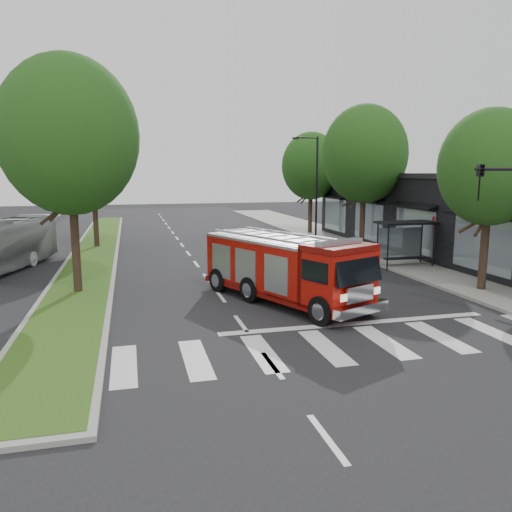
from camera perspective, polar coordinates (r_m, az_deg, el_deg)
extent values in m
plane|color=black|center=(17.87, -1.74, -7.74)|extent=(140.00, 140.00, 0.00)
cube|color=gray|center=(31.62, 16.75, -0.39)|extent=(5.00, 80.00, 0.15)
cube|color=gray|center=(35.13, -17.89, 0.50)|extent=(3.00, 50.00, 0.14)
cube|color=#294A15|center=(35.12, -17.89, 0.62)|extent=(2.60, 49.50, 0.02)
cube|color=black|center=(33.86, 23.51, 4.00)|extent=(8.00, 30.00, 5.00)
cylinder|color=black|center=(27.87, 14.84, 0.85)|extent=(0.08, 0.08, 2.50)
cylinder|color=black|center=(29.33, 19.63, 1.03)|extent=(0.08, 0.08, 2.50)
cylinder|color=black|center=(28.92, 13.69, 1.20)|extent=(0.08, 0.08, 2.50)
cylinder|color=black|center=(30.32, 18.37, 1.36)|extent=(0.08, 0.08, 2.50)
cube|color=black|center=(28.93, 16.80, 3.67)|extent=(3.20, 1.60, 0.12)
cube|color=#8C99A5|center=(29.67, 15.99, 1.41)|extent=(2.80, 0.04, 1.80)
cube|color=black|center=(29.19, 16.61, -0.24)|extent=(2.40, 0.40, 0.08)
cylinder|color=black|center=(24.30, 24.60, 0.54)|extent=(0.36, 0.36, 3.74)
ellipsoid|color=#14380F|center=(24.05, 25.21, 9.17)|extent=(4.40, 4.40, 5.06)
cylinder|color=black|center=(34.35, 12.06, 4.14)|extent=(0.36, 0.36, 4.40)
ellipsoid|color=#14380F|center=(34.23, 12.31, 11.32)|extent=(5.60, 5.60, 6.44)
cylinder|color=black|center=(43.53, 6.21, 5.10)|extent=(0.36, 0.36, 3.96)
ellipsoid|color=#14380F|center=(43.40, 6.31, 10.20)|extent=(5.00, 5.00, 5.75)
cylinder|color=black|center=(22.97, -19.94, 1.47)|extent=(0.36, 0.36, 4.62)
ellipsoid|color=#14380F|center=(22.83, -20.60, 12.76)|extent=(5.80, 5.80, 6.67)
cylinder|color=black|center=(36.86, -17.87, 4.25)|extent=(0.36, 0.36, 4.40)
ellipsoid|color=#14380F|center=(36.75, -18.22, 10.93)|extent=(5.60, 5.60, 6.44)
imported|color=black|center=(16.76, 24.23, 7.66)|extent=(0.18, 0.22, 1.10)
cylinder|color=black|center=(39.33, 6.94, 7.57)|extent=(0.16, 0.16, 8.00)
cylinder|color=black|center=(39.08, 5.79, 13.30)|extent=(1.80, 0.10, 0.10)
cube|color=black|center=(38.78, 4.50, 13.27)|extent=(0.45, 0.20, 0.12)
cube|color=#620905|center=(20.71, 3.15, -3.93)|extent=(5.53, 8.48, 0.24)
cube|color=#980E08|center=(21.07, 1.78, -0.84)|extent=(4.75, 6.69, 1.95)
cube|color=#980E08|center=(18.37, 9.40, -2.51)|extent=(2.94, 2.59, 2.05)
cube|color=#B2B2B7|center=(20.91, 1.79, 1.92)|extent=(4.75, 6.69, 0.12)
cylinder|color=#B2B2B7|center=(20.34, -0.11, 2.26)|extent=(2.45, 5.39, 0.10)
cylinder|color=#B2B2B7|center=(21.46, 3.59, 2.62)|extent=(2.45, 5.39, 0.10)
cube|color=silver|center=(17.88, 11.97, -5.99)|extent=(2.46, 1.33, 0.34)
cube|color=#8C99A5|center=(18.15, 9.51, 1.56)|extent=(2.10, 1.18, 0.18)
cylinder|color=black|center=(17.62, 7.53, -6.25)|extent=(0.74, 1.12, 1.07)
cylinder|color=black|center=(19.23, 12.23, -5.04)|extent=(0.74, 1.12, 1.07)
cylinder|color=black|center=(20.59, -0.64, -3.86)|extent=(0.74, 1.12, 1.07)
cylinder|color=black|center=(21.99, 4.01, -3.01)|extent=(0.74, 1.12, 1.07)
cylinder|color=black|center=(22.45, -4.28, -2.76)|extent=(0.74, 1.12, 1.07)
cylinder|color=black|center=(23.74, 0.23, -2.05)|extent=(0.74, 1.12, 1.07)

